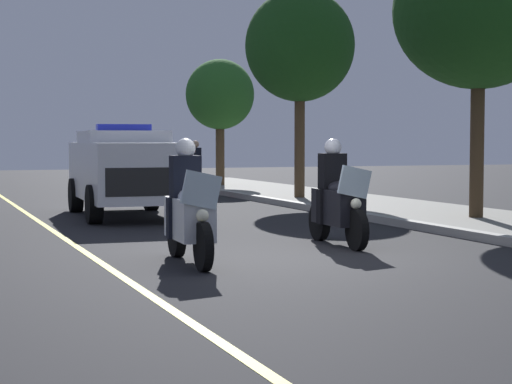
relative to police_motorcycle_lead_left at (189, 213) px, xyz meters
name	(u,v)px	position (x,y,z in m)	size (l,w,h in m)	color
ground_plane	(277,257)	(-0.15, 1.38, -0.70)	(80.00, 80.00, 0.00)	black
curb_strip	(508,241)	(-0.15, 5.39, -0.62)	(48.00, 0.24, 0.15)	#9E9B93
lane_stripe_center	(106,266)	(-0.15, -1.12, -0.70)	(48.00, 0.12, 0.01)	#E0D14C
police_motorcycle_lead_left	(189,213)	(0.00, 0.00, 0.00)	(2.14, 0.59, 1.72)	black
police_motorcycle_lead_right	(337,202)	(-1.19, 2.84, 0.00)	(2.14, 0.59, 1.72)	black
police_suv	(125,169)	(-7.71, 0.83, 0.37)	(4.99, 2.26, 2.05)	silver
cyclist_background	(196,169)	(-13.33, 4.21, 0.14)	(1.76, 0.33, 1.69)	black
tree_mid_block	(479,11)	(-3.78, 7.33, 3.64)	(3.52, 3.52, 5.88)	#42301E
tree_far_back	(300,46)	(-10.97, 6.52, 3.60)	(3.05, 3.05, 5.78)	#4C3823
tree_behind_suv	(220,95)	(-18.29, 6.65, 2.60)	(2.44, 2.44, 4.48)	#4C3823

